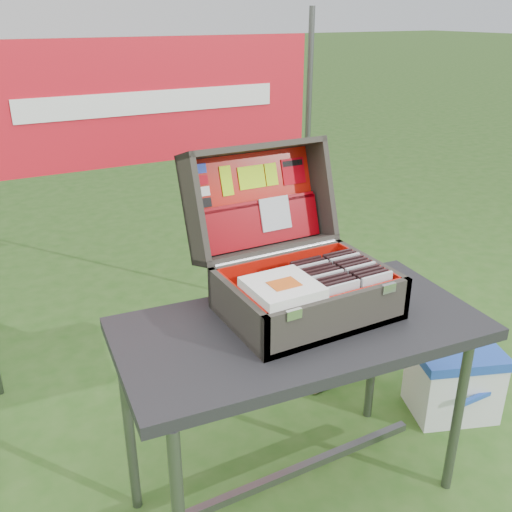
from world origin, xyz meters
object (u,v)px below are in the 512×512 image
suitcase (299,239)px  cooler (453,380)px  table (297,415)px  cardboard_box (339,339)px

suitcase → cooler: suitcase is taller
table → suitcase: bearing=68.8°
table → suitcase: (0.05, 0.11, 0.62)m
table → cooler: (0.88, 0.09, -0.21)m
cooler → table: bearing=-154.3°
suitcase → cooler: 1.17m
table → cooler: bearing=10.7°
suitcase → cooler: size_ratio=1.48×
table → suitcase: 0.63m
table → cardboard_box: 0.83m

